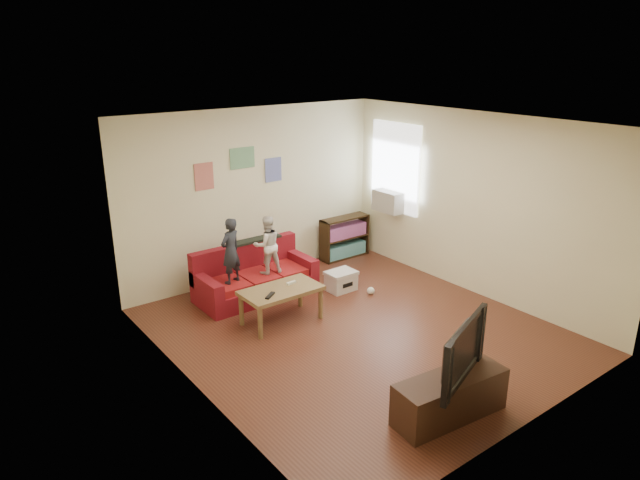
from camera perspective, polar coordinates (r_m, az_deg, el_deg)
room_shell at (r=7.08m, az=3.92°, el=0.64°), size 4.52×5.02×2.72m
sofa at (r=8.60m, az=-6.61°, el=-3.84°), size 1.77×0.81×0.78m
child_a at (r=8.05m, az=-8.93°, el=-1.08°), size 0.40×0.33×0.95m
child_b at (r=8.34m, az=-5.31°, el=-0.49°), size 0.47×0.40×0.87m
coffee_table at (r=7.69m, az=-3.91°, el=-5.34°), size 1.07×0.59×0.48m
remote at (r=7.44m, az=-5.02°, el=-5.55°), size 0.20×0.16×0.02m
game_controller at (r=7.79m, az=-2.89°, el=-4.30°), size 0.15×0.06×0.03m
bookshelf at (r=10.05m, az=2.45°, el=0.06°), size 0.92×0.28×0.74m
window at (r=9.64m, az=7.53°, el=7.20°), size 0.04×1.08×1.48m
ac_unit at (r=9.69m, az=6.88°, el=3.87°), size 0.28×0.55×0.35m
artwork_left at (r=8.54m, az=-11.52°, el=6.24°), size 0.30×0.01×0.40m
artwork_center at (r=8.80m, az=-7.78°, el=8.13°), size 0.42×0.01×0.32m
artwork_right at (r=9.12m, az=-4.69°, el=7.02°), size 0.30×0.01×0.38m
file_box at (r=8.74m, az=2.11°, el=-4.08°), size 0.44×0.34×0.31m
tv_stand at (r=6.05m, az=12.86°, el=-15.04°), size 1.25×0.53×0.46m
television at (r=5.77m, az=13.25°, el=-10.59°), size 1.06×0.51×0.62m
tissue at (r=8.67m, az=5.10°, el=-5.07°), size 0.13×0.13×0.11m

